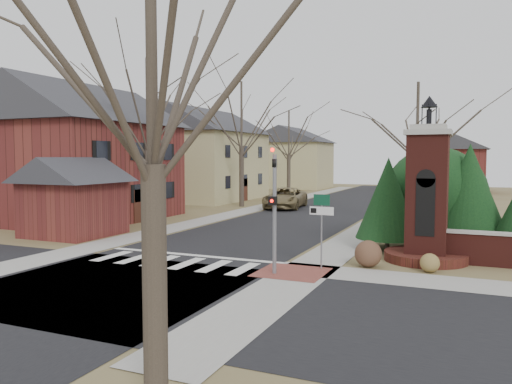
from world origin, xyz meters
The scene contains 28 objects.
ground centered at (0.00, 0.00, 0.00)m, with size 120.00×120.00×0.00m, color brown.
main_street centered at (0.00, 22.00, 0.01)m, with size 8.00×70.00×0.01m, color black.
cross_street centered at (0.00, -3.00, 0.01)m, with size 120.00×8.00×0.01m, color black.
crosswalk_zone centered at (0.00, 0.80, 0.01)m, with size 8.00×2.20×0.02m, color silver.
stop_bar centered at (0.00, 2.30, 0.01)m, with size 8.00×0.35×0.02m, color silver.
sidewalk_right_main centered at (5.20, 22.00, 0.01)m, with size 2.00×60.00×0.02m, color gray.
sidewalk_left centered at (-5.20, 22.00, 0.01)m, with size 2.00×60.00×0.02m, color gray.
curb_apron centered at (4.80, 1.00, 0.01)m, with size 2.40×2.40×0.02m, color brown.
traffic_signal_pole centered at (4.30, 0.57, 2.59)m, with size 0.28×0.41×4.50m.
sign_post centered at (5.59, 1.99, 1.95)m, with size 0.90×0.07×2.75m.
brick_gate_monument centered at (9.00, 4.99, 2.17)m, with size 3.20×3.20×6.47m.
house_brick_left centered at (-13.01, 9.99, 4.66)m, with size 9.80×11.80×9.42m.
house_stucco_left centered at (-13.50, 27.00, 4.59)m, with size 9.80×12.80×9.28m.
garage_left centered at (-8.52, 4.49, 2.24)m, with size 4.80×4.80×4.29m.
house_distant_left centered at (-12.01, 48.00, 4.25)m, with size 10.80×8.80×8.53m.
house_distant_right centered at (7.99, 47.99, 3.65)m, with size 8.80×8.80×7.30m.
evergreen_near centered at (7.20, 7.00, 2.30)m, with size 2.80×2.80×4.10m.
evergreen_mid centered at (10.50, 8.20, 2.60)m, with size 3.40×3.40×4.70m.
evergreen_mass centered at (9.00, 9.50, 2.40)m, with size 4.80×4.80×4.80m, color black.
bare_tree_0 centered at (-7.00, 9.00, 7.70)m, with size 8.05×8.05×11.15m.
bare_tree_1 centered at (-7.00, 22.00, 8.03)m, with size 8.40×8.40×11.64m.
bare_tree_2 centered at (-7.50, 35.00, 7.03)m, with size 7.35×7.35×10.19m.
bare_tree_3 centered at (7.50, 16.00, 6.69)m, with size 7.00×7.00×9.70m.
bare_tree_4 centered at (6.00, -9.00, 6.35)m, with size 6.65×6.65×9.21m.
pickup_truck centered at (-3.16, 22.12, 0.82)m, with size 2.72×5.90×1.64m, color olive.
distant_car centered at (3.40, 38.33, 0.65)m, with size 1.37×3.93×1.30m, color #2E2F35.
dry_shrub_left centered at (7.12, 3.00, 0.50)m, with size 1.01×1.01×1.01m, color brown.
dry_shrub_right centered at (9.30, 3.00, 0.34)m, with size 0.69×0.69×0.69m, color olive.
Camera 1 is at (10.59, -15.53, 4.10)m, focal length 35.00 mm.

